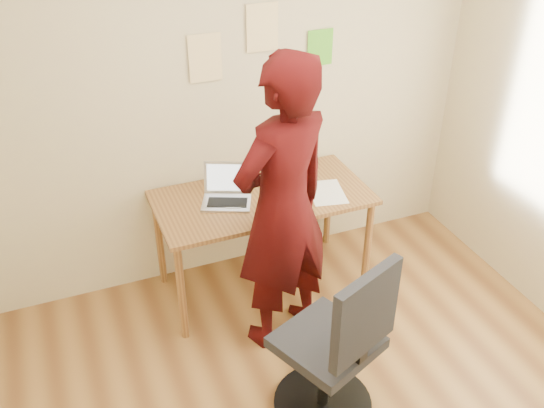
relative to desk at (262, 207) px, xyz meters
name	(u,v)px	position (x,y,z in m)	size (l,w,h in m)	color
room	(358,235)	(-0.10, -1.38, 0.70)	(3.58, 3.58, 2.78)	brown
desk	(262,207)	(0.00, 0.00, 0.00)	(1.40, 0.70, 0.74)	olive
laptop	(227,193)	(-0.23, 0.04, 0.14)	(0.39, 0.37, 0.22)	#B0B0B7
paper_sheet	(327,192)	(0.41, -0.12, 0.09)	(0.22, 0.32, 0.00)	white
phone	(296,206)	(0.15, -0.21, 0.09)	(0.07, 0.13, 0.01)	black
wall_note_left	(205,58)	(-0.23, 0.36, 0.93)	(0.21, 0.00, 0.30)	#F3D491
wall_note_mid	(262,28)	(0.15, 0.36, 1.07)	(0.21, 0.00, 0.30)	#F3D491
wall_note_right	(320,48)	(0.55, 0.36, 0.90)	(0.18, 0.00, 0.24)	#55BA29
office_chair	(336,354)	(-0.05, -1.19, -0.20)	(0.61, 0.62, 1.06)	black
person	(283,209)	(-0.06, -0.48, 0.28)	(0.68, 0.45, 1.87)	#330707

